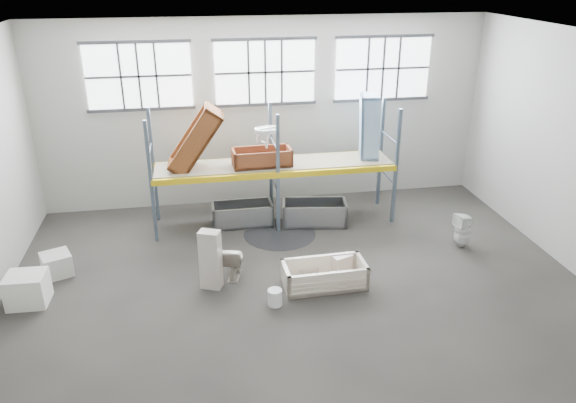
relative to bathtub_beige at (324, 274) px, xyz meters
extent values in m
cube|color=#4A443F|center=(-0.54, -0.21, -0.30)|extent=(12.00, 10.00, 0.10)
cube|color=silver|center=(-0.54, -0.21, 4.80)|extent=(12.00, 10.00, 0.10)
cube|color=#B2AFA5|center=(-0.54, 4.84, 2.25)|extent=(12.00, 0.10, 5.00)
cube|color=#AEABA1|center=(-0.54, -5.26, 2.25)|extent=(12.00, 0.10, 5.00)
cube|color=white|center=(-3.74, 4.73, 3.35)|extent=(2.60, 0.04, 1.60)
cube|color=white|center=(-0.54, 4.73, 3.35)|extent=(2.60, 0.04, 1.60)
cube|color=white|center=(2.66, 4.73, 3.35)|extent=(2.60, 0.04, 1.60)
cube|color=slate|center=(-3.54, 2.69, 1.25)|extent=(0.08, 0.08, 3.00)
cube|color=slate|center=(-3.54, 3.89, 1.25)|extent=(0.08, 0.08, 3.00)
cube|color=slate|center=(-0.54, 2.69, 1.25)|extent=(0.08, 0.08, 3.00)
cube|color=slate|center=(-0.54, 3.89, 1.25)|extent=(0.08, 0.08, 3.00)
cube|color=slate|center=(2.46, 2.69, 1.25)|extent=(0.08, 0.08, 3.00)
cube|color=slate|center=(2.46, 3.89, 1.25)|extent=(0.08, 0.08, 3.00)
cube|color=yellow|center=(-0.54, 2.69, 1.25)|extent=(6.00, 0.10, 0.14)
cube|color=yellow|center=(-0.54, 3.89, 1.25)|extent=(6.00, 0.10, 0.14)
cube|color=gray|center=(-0.54, 3.29, 1.33)|extent=(5.90, 1.10, 0.03)
cylinder|color=black|center=(-0.54, 2.49, -0.25)|extent=(1.80, 1.80, 0.00)
cube|color=beige|center=(0.47, 0.30, 0.03)|extent=(0.48, 0.36, 0.41)
imported|color=beige|center=(-0.26, 0.29, -0.09)|extent=(0.49, 0.49, 0.14)
imported|color=beige|center=(-1.82, 0.70, 0.12)|extent=(0.58, 0.81, 0.74)
cube|color=beige|center=(-2.32, 0.34, 0.39)|extent=(0.49, 0.41, 1.29)
imported|color=white|center=(3.62, 1.12, 0.17)|extent=(0.47, 0.46, 0.85)
imported|color=silver|center=(-0.75, 3.12, 1.84)|extent=(0.72, 0.65, 0.52)
cylinder|color=white|center=(-1.13, -0.54, -0.09)|extent=(0.38, 0.38, 0.33)
cube|color=white|center=(-5.92, 0.36, 0.07)|extent=(0.77, 0.67, 0.64)
cube|color=beige|center=(-5.59, 1.43, -0.01)|extent=(0.76, 0.76, 0.49)
camera|label=1|loc=(-2.47, -9.66, 5.98)|focal=34.45mm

